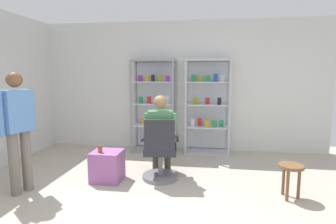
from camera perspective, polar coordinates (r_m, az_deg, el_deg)
The scene contains 10 objects.
ground_plane at distance 3.21m, azimuth -2.84°, elevation -21.88°, with size 7.20×7.20×0.00m, color #B2A899.
back_wall at distance 5.76m, azimuth 2.90°, elevation 5.45°, with size 6.00×0.10×2.70m, color silver.
display_cabinet_left at distance 5.64m, azimuth -2.93°, elevation 1.49°, with size 0.90×0.45×1.90m.
display_cabinet_right at distance 5.53m, azimuth 8.31°, elevation 1.26°, with size 0.90×0.45×1.90m.
office_chair at distance 4.13m, azimuth -1.65°, elevation -9.02°, with size 0.59×0.56×0.96m.
seated_shopkeeper at distance 4.20m, azimuth -1.56°, elevation -4.22°, with size 0.52×0.60×1.29m.
storage_crate at distance 4.25m, azimuth -12.71°, elevation -11.05°, with size 0.44×0.40×0.46m, color #9E599E.
tea_glass at distance 4.13m, azimuth -14.15°, elevation -7.56°, with size 0.07×0.07×0.11m, color brown.
standing_customer at distance 4.09m, azimuth -29.18°, elevation -2.42°, with size 0.32×0.50×1.63m.
wooden_stool at distance 3.89m, azimuth 24.49°, elevation -11.40°, with size 0.32×0.32×0.45m.
Camera 1 is at (0.55, -2.73, 1.59)m, focal length 28.83 mm.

